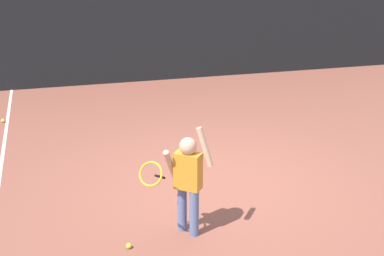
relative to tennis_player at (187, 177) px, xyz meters
name	(u,v)px	position (x,y,z in m)	size (l,w,h in m)	color
ground_plane	(216,183)	(0.70, 1.20, -0.73)	(20.00, 20.00, 0.00)	brown
court_line_sideline	(0,175)	(-2.25, 2.20, -0.72)	(0.05, 9.00, 0.00)	white
back_fence_windscreen	(148,0)	(0.70, 6.49, 1.04)	(12.69, 0.08, 3.54)	black
tennis_player	(187,177)	(0.00, 0.00, 0.00)	(0.89, 0.51, 1.35)	slate
tennis_ball_2	(129,246)	(-0.72, -0.18, -0.69)	(0.07, 0.07, 0.07)	#CCE033
tennis_ball_3	(3,121)	(-2.32, 4.45, -0.69)	(0.07, 0.07, 0.07)	#CCE033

